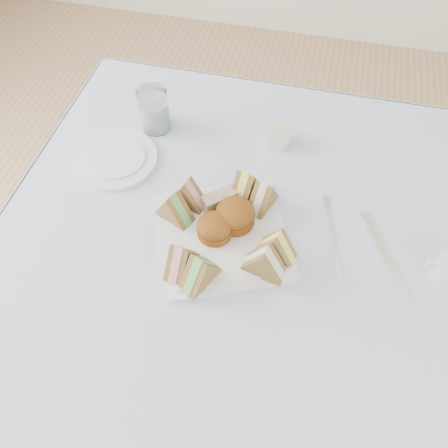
# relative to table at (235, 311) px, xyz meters

# --- Properties ---
(floor) EXTENTS (4.00, 4.00, 0.00)m
(floor) POSITION_rel_table_xyz_m (0.00, 0.00, -0.37)
(floor) COLOR #9E7751
(floor) RESTS_ON ground
(table) EXTENTS (0.90, 0.90, 0.74)m
(table) POSITION_rel_table_xyz_m (0.00, 0.00, 0.00)
(table) COLOR brown
(table) RESTS_ON floor
(tablecloth) EXTENTS (1.02, 1.02, 0.01)m
(tablecloth) POSITION_rel_table_xyz_m (0.00, 0.00, 0.37)
(tablecloth) COLOR silver
(tablecloth) RESTS_ON table
(serving_plate) EXTENTS (0.33, 0.33, 0.01)m
(serving_plate) POSITION_rel_table_xyz_m (-0.03, -0.01, 0.38)
(serving_plate) COLOR silver
(serving_plate) RESTS_ON tablecloth
(sandwich_fl_a) EXTENTS (0.06, 0.09, 0.07)m
(sandwich_fl_a) POSITION_rel_table_xyz_m (-0.09, -0.10, 0.42)
(sandwich_fl_a) COLOR brown
(sandwich_fl_a) RESTS_ON serving_plate
(sandwich_fl_b) EXTENTS (0.07, 0.09, 0.08)m
(sandwich_fl_b) POSITION_rel_table_xyz_m (-0.05, -0.12, 0.43)
(sandwich_fl_b) COLOR brown
(sandwich_fl_b) RESTS_ON serving_plate
(sandwich_fr_a) EXTENTS (0.09, 0.06, 0.07)m
(sandwich_fr_a) POSITION_rel_table_xyz_m (0.08, -0.03, 0.42)
(sandwich_fr_a) COLOR brown
(sandwich_fr_a) RESTS_ON serving_plate
(sandwich_fr_b) EXTENTS (0.09, 0.06, 0.08)m
(sandwich_fr_b) POSITION_rel_table_xyz_m (0.06, -0.07, 0.43)
(sandwich_fr_b) COLOR brown
(sandwich_fr_b) RESTS_ON serving_plate
(sandwich_bl_a) EXTENTS (0.09, 0.07, 0.07)m
(sandwich_bl_a) POSITION_rel_table_xyz_m (-0.14, 0.01, 0.43)
(sandwich_bl_a) COLOR brown
(sandwich_bl_a) RESTS_ON serving_plate
(sandwich_bl_b) EXTENTS (0.09, 0.06, 0.07)m
(sandwich_bl_b) POSITION_rel_table_xyz_m (-0.12, 0.05, 0.42)
(sandwich_bl_b) COLOR brown
(sandwich_bl_b) RESTS_ON serving_plate
(sandwich_br_a) EXTENTS (0.06, 0.09, 0.07)m
(sandwich_br_a) POSITION_rel_table_xyz_m (0.03, 0.08, 0.42)
(sandwich_br_a) COLOR brown
(sandwich_br_a) RESTS_ON serving_plate
(sandwich_br_b) EXTENTS (0.06, 0.09, 0.07)m
(sandwich_br_b) POSITION_rel_table_xyz_m (-0.01, 0.10, 0.43)
(sandwich_br_b) COLOR brown
(sandwich_br_b) RESTS_ON serving_plate
(scone_left) EXTENTS (0.10, 0.10, 0.05)m
(scone_left) POSITION_rel_table_xyz_m (-0.05, -0.01, 0.41)
(scone_left) COLOR brown
(scone_left) RESTS_ON serving_plate
(scone_right) EXTENTS (0.11, 0.11, 0.05)m
(scone_right) POSITION_rel_table_xyz_m (-0.02, 0.03, 0.42)
(scone_right) COLOR brown
(scone_right) RESTS_ON serving_plate
(pastry_slice) EXTENTS (0.08, 0.07, 0.04)m
(pastry_slice) POSITION_rel_table_xyz_m (-0.06, 0.06, 0.41)
(pastry_slice) COLOR #C8AE86
(pastry_slice) RESTS_ON serving_plate
(side_plate) EXTENTS (0.23, 0.23, 0.01)m
(side_plate) POSITION_rel_table_xyz_m (-0.32, 0.14, 0.38)
(side_plate) COLOR silver
(side_plate) RESTS_ON tablecloth
(water_glass) EXTENTS (0.09, 0.09, 0.11)m
(water_glass) POSITION_rel_table_xyz_m (-0.27, 0.27, 0.43)
(water_glass) COLOR white
(water_glass) RESTS_ON tablecloth
(tea_strainer) EXTENTS (0.09, 0.09, 0.04)m
(tea_strainer) POSITION_rel_table_xyz_m (0.04, 0.29, 0.40)
(tea_strainer) COLOR white
(tea_strainer) RESTS_ON tablecloth
(knife) EXTENTS (0.11, 0.19, 0.00)m
(knife) POSITION_rel_table_xyz_m (0.29, 0.03, 0.38)
(knife) COLOR white
(knife) RESTS_ON tablecloth
(fork) EXTENTS (0.05, 0.17, 0.00)m
(fork) POSITION_rel_table_xyz_m (0.19, 0.03, 0.38)
(fork) COLOR white
(fork) RESTS_ON tablecloth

